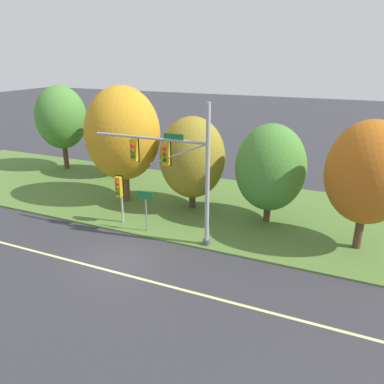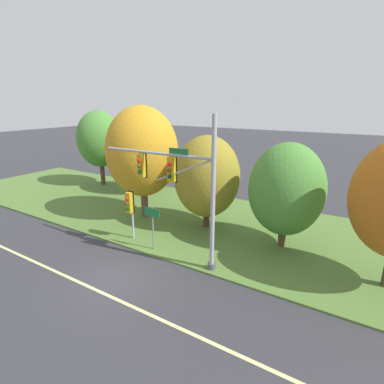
% 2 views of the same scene
% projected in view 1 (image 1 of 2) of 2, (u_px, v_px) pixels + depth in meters
% --- Properties ---
extents(ground_plane, '(160.00, 160.00, 0.00)m').
position_uv_depth(ground_plane, '(119.00, 258.00, 18.98)').
color(ground_plane, '#333338').
extents(lane_stripe, '(36.00, 0.16, 0.01)m').
position_uv_depth(lane_stripe, '(104.00, 269.00, 17.95)').
color(lane_stripe, beige).
rests_on(lane_stripe, ground).
extents(grass_verge, '(48.00, 11.50, 0.10)m').
position_uv_depth(grass_verge, '(186.00, 202.00, 26.06)').
color(grass_verge, '#517533').
rests_on(grass_verge, ground).
extents(traffic_signal_mast, '(6.77, 0.49, 7.50)m').
position_uv_depth(traffic_signal_mast, '(176.00, 165.00, 19.31)').
color(traffic_signal_mast, '#9EA0A5').
rests_on(traffic_signal_mast, grass_verge).
extents(pedestrian_signal_near_kerb, '(0.46, 0.55, 3.00)m').
position_uv_depth(pedestrian_signal_near_kerb, '(119.00, 190.00, 21.89)').
color(pedestrian_signal_near_kerb, '#9EA0A5').
rests_on(pedestrian_signal_near_kerb, grass_verge).
extents(route_sign_post, '(1.02, 0.08, 2.49)m').
position_uv_depth(route_sign_post, '(146.00, 204.00, 21.05)').
color(route_sign_post, slate).
rests_on(route_sign_post, grass_verge).
extents(tree_nearest_road, '(4.29, 4.29, 7.21)m').
position_uv_depth(tree_nearest_road, '(61.00, 118.00, 31.98)').
color(tree_nearest_road, '#4C3823').
rests_on(tree_nearest_road, grass_verge).
extents(tree_left_of_mast, '(4.12, 4.12, 6.23)m').
position_uv_depth(tree_left_of_mast, '(115.00, 132.00, 30.41)').
color(tree_left_of_mast, '#4C3823').
rests_on(tree_left_of_mast, grass_verge).
extents(tree_behind_signpost, '(4.95, 4.95, 7.79)m').
position_uv_depth(tree_behind_signpost, '(123.00, 134.00, 24.63)').
color(tree_behind_signpost, brown).
rests_on(tree_behind_signpost, grass_verge).
extents(tree_mid_verge, '(4.19, 4.19, 6.03)m').
position_uv_depth(tree_mid_verge, '(192.00, 158.00, 23.86)').
color(tree_mid_verge, '#423021').
rests_on(tree_mid_verge, grass_verge).
extents(tree_tall_centre, '(4.11, 4.11, 5.96)m').
position_uv_depth(tree_tall_centre, '(270.00, 168.00, 21.82)').
color(tree_tall_centre, '#4C3823').
rests_on(tree_tall_centre, grass_verge).
extents(tree_right_far, '(4.19, 4.19, 6.75)m').
position_uv_depth(tree_right_far, '(369.00, 173.00, 18.39)').
color(tree_right_far, '#4C3823').
rests_on(tree_right_far, grass_verge).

